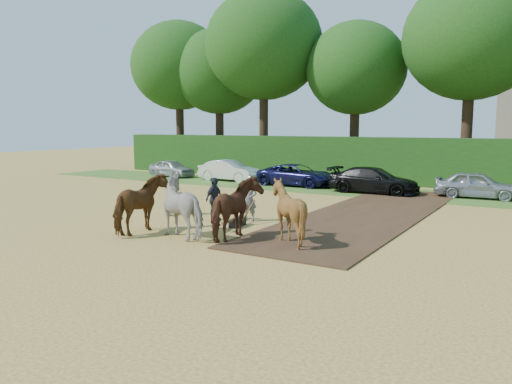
# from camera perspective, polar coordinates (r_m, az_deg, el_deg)

# --- Properties ---
(ground) EXTENTS (120.00, 120.00, 0.00)m
(ground) POSITION_cam_1_polar(r_m,az_deg,el_deg) (16.22, -0.25, -5.75)
(ground) COLOR gold
(ground) RESTS_ON ground
(earth_strip) EXTENTS (4.50, 17.00, 0.05)m
(earth_strip) POSITION_cam_1_polar(r_m,az_deg,el_deg) (21.85, 12.85, -2.40)
(earth_strip) COLOR #472D1C
(earth_strip) RESTS_ON ground
(grass_verge) EXTENTS (50.00, 5.00, 0.03)m
(grass_verge) POSITION_cam_1_polar(r_m,az_deg,el_deg) (28.90, 14.46, -0.07)
(grass_verge) COLOR #38601E
(grass_verge) RESTS_ON ground
(hedgerow) EXTENTS (46.00, 1.60, 3.00)m
(hedgerow) POSITION_cam_1_polar(r_m,az_deg,el_deg) (33.07, 16.83, 3.36)
(hedgerow) COLOR #14380F
(hedgerow) RESTS_ON ground
(spectator_near) EXTENTS (0.67, 0.83, 1.64)m
(spectator_near) POSITION_cam_1_polar(r_m,az_deg,el_deg) (21.22, -9.05, -0.43)
(spectator_near) COLOR #B2A48C
(spectator_near) RESTS_ON ground
(spectator_far) EXTENTS (0.44, 1.02, 1.72)m
(spectator_far) POSITION_cam_1_polar(r_m,az_deg,el_deg) (19.80, -4.79, -0.81)
(spectator_far) COLOR #23272F
(spectator_far) RESTS_ON ground
(plough_team) EXTENTS (6.80, 5.39, 2.04)m
(plough_team) POSITION_cam_1_polar(r_m,az_deg,el_deg) (16.73, -4.94, -1.83)
(plough_team) COLOR brown
(plough_team) RESTS_ON ground
(parked_cars) EXTENTS (30.29, 3.03, 1.45)m
(parked_cars) POSITION_cam_1_polar(r_m,az_deg,el_deg) (29.96, 8.85, 1.65)
(parked_cars) COLOR #A8AAAF
(parked_cars) RESTS_ON ground
(treeline) EXTENTS (48.70, 10.60, 14.21)m
(treeline) POSITION_cam_1_polar(r_m,az_deg,el_deg) (36.89, 15.95, 15.44)
(treeline) COLOR #382616
(treeline) RESTS_ON ground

